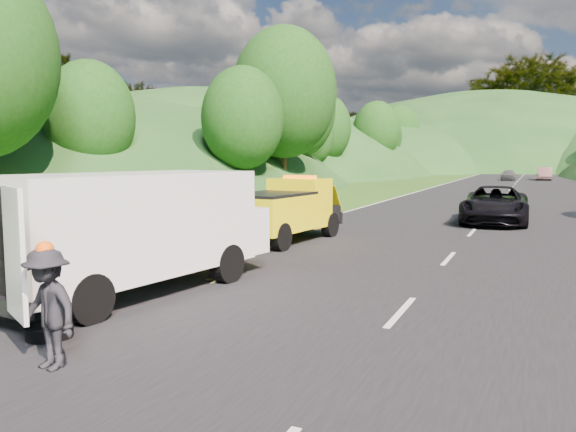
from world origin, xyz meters
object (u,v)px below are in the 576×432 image
at_px(tow_truck, 286,210).
at_px(spare_tire, 50,339).
at_px(worker, 50,370).
at_px(suitcase, 154,249).
at_px(woman, 206,255).
at_px(passing_suv, 494,223).
at_px(white_van, 134,226).
at_px(child, 211,284).

relative_size(tow_truck, spare_tire, 7.43).
xyz_separation_m(worker, suitcase, (-3.87, 7.31, 0.29)).
distance_m(worker, spare_tire, 1.43).
bearing_deg(suitcase, woman, 52.86).
height_order(tow_truck, woman, tow_truck).
xyz_separation_m(woman, passing_suv, (7.21, 11.82, 0.00)).
relative_size(woman, worker, 0.93).
xyz_separation_m(white_van, suitcase, (-2.12, 3.38, -1.15)).
height_order(tow_truck, child, tow_truck).
distance_m(woman, passing_suv, 13.85).
height_order(white_van, suitcase, white_van).
xyz_separation_m(worker, spare_tire, (-1.05, 0.97, 0.00)).
xyz_separation_m(tow_truck, child, (1.05, -6.54, -1.09)).
relative_size(suitcase, passing_suv, 0.10).
relative_size(white_van, passing_suv, 1.30).
height_order(woman, suitcase, woman).
distance_m(suitcase, passing_suv, 15.40).
height_order(suitcase, spare_tire, suitcase).
bearing_deg(passing_suv, suitcase, -123.72).
bearing_deg(suitcase, worker, -62.13).
bearing_deg(white_van, child, 64.03).
height_order(child, spare_tire, child).
xyz_separation_m(suitcase, passing_suv, (8.15, 13.06, -0.29)).
bearing_deg(white_van, tow_truck, 98.94).
height_order(worker, passing_suv, worker).
bearing_deg(spare_tire, woman, 103.89).
bearing_deg(suitcase, tow_truck, 66.02).
height_order(white_van, passing_suv, white_van).
bearing_deg(woman, passing_suv, -64.63).
xyz_separation_m(worker, passing_suv, (4.28, 20.38, 0.00)).
bearing_deg(spare_tire, tow_truck, 94.10).
xyz_separation_m(woman, child, (2.14, -3.21, 0.00)).
bearing_deg(spare_tire, passing_suv, 74.64).
relative_size(spare_tire, passing_suv, 0.12).
distance_m(woman, worker, 9.04).
relative_size(tow_truck, child, 4.93).
bearing_deg(child, white_van, -78.21).
bearing_deg(child, worker, -35.55).
bearing_deg(worker, child, 107.72).
distance_m(tow_truck, white_van, 7.97).
xyz_separation_m(tow_truck, spare_tire, (0.78, -10.92, -1.09)).
height_order(woman, spare_tire, woman).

